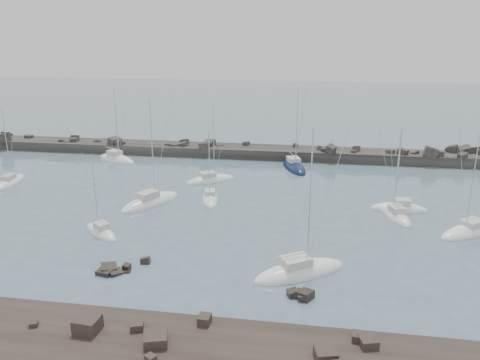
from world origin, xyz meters
name	(u,v)px	position (x,y,z in m)	size (l,w,h in m)	color
ground	(186,235)	(0.00, 0.00, 0.00)	(400.00, 400.00, 0.00)	#496272
rock_shelf	(100,360)	(-0.23, -21.99, 0.02)	(140.00, 12.00, 2.09)	black
rock_cluster_near	(115,270)	(-4.53, -9.47, 0.08)	(4.52, 4.13, 1.36)	black
rock_cluster_far	(301,296)	(13.47, -11.34, 0.12)	(2.59, 2.22, 1.37)	black
breakwater	(202,153)	(-7.36, 37.97, 0.30)	(115.00, 6.80, 5.07)	#2A2825
sailboat_1	(10,183)	(-32.24, 14.75, 0.13)	(3.30, 8.24, 12.71)	white
sailboat_3	(151,203)	(-7.62, 9.46, 0.15)	(7.49, 9.91, 15.37)	white
sailboat_4	(210,180)	(-1.82, 20.90, 0.13)	(8.11, 6.62, 12.77)	white
sailboat_5	(101,233)	(-9.85, -1.21, 0.14)	(6.13, 5.47, 10.18)	white
sailboat_6	(210,200)	(0.07, 12.06, 0.13)	(3.80, 7.25, 11.05)	white
sailboat_7	(300,273)	(13.16, -7.21, 0.15)	(9.84, 7.79, 15.39)	white
sailboat_8	(294,167)	(10.81, 30.60, 0.15)	(5.96, 10.03, 15.18)	#0F1D3F
sailboat_9	(399,209)	(25.41, 12.22, 0.14)	(7.24, 2.30, 11.57)	white
sailboat_10	(395,216)	(24.53, 9.74, 0.14)	(4.37, 8.02, 12.18)	white
sailboat_11	(469,232)	(32.24, 5.77, 0.13)	(8.78, 7.53, 13.94)	white
sailboat_13	(117,160)	(-21.64, 30.67, 0.16)	(9.38, 6.64, 14.50)	white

